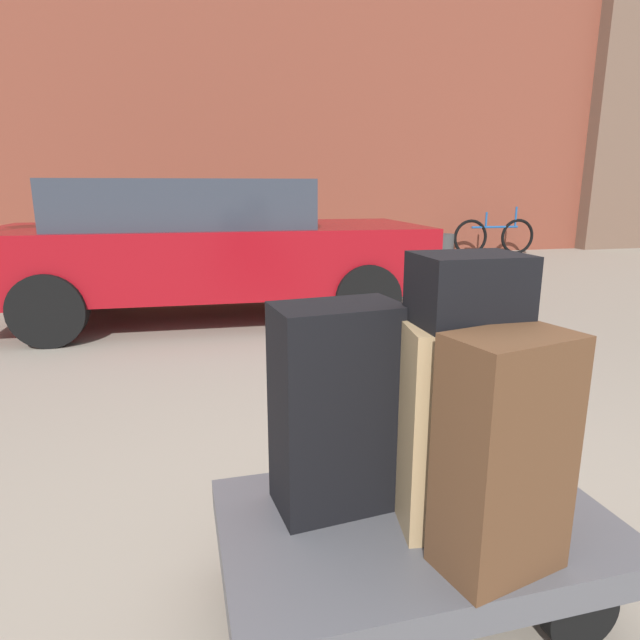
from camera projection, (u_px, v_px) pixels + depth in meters
name	position (u px, v px, depth m)	size (l,w,h in m)	color
ground_plane	(412.00, 607.00, 1.78)	(60.00, 60.00, 0.00)	gray
luggage_cart	(416.00, 536.00, 1.71)	(1.22, 0.76, 0.34)	#4C4C51
suitcase_tan_stacked_top	(459.00, 425.00, 1.61)	(0.35, 0.27, 0.63)	#9E7F56
suitcase_black_front_right	(337.00, 407.00, 1.70)	(0.39, 0.24, 0.66)	black
suitcase_brown_center	(504.00, 455.00, 1.41)	(0.33, 0.21, 0.65)	#51331E
duffel_bag_black_topmost_pile	(469.00, 289.00, 1.52)	(0.30, 0.23, 0.20)	black
parked_car	(207.00, 245.00, 5.60)	(4.40, 2.12, 1.42)	maroon
bicycle_leaning	(494.00, 236.00, 10.94)	(1.76, 0.15, 0.96)	black
bollard_kerb_near	(371.00, 256.00, 8.33)	(0.27, 0.27, 0.62)	#383838
bollard_kerb_mid	(445.00, 254.00, 8.64)	(0.27, 0.27, 0.62)	#383838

